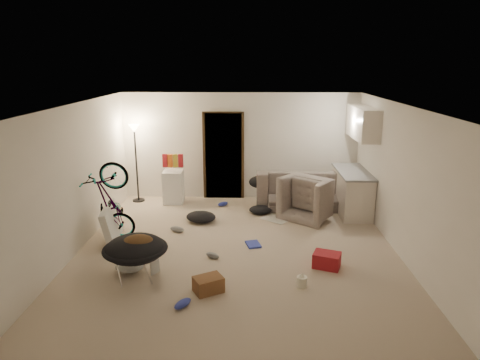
{
  "coord_description": "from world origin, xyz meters",
  "views": [
    {
      "loc": [
        0.2,
        -6.9,
        3.17
      ],
      "look_at": [
        0.04,
        0.6,
        1.09
      ],
      "focal_mm": 32.0,
      "sensor_mm": 36.0,
      "label": 1
    }
  ],
  "objects_px": {
    "bicycle": "(112,219)",
    "juicer": "(302,281)",
    "drink_case_b": "(327,260)",
    "mini_fridge": "(174,187)",
    "drink_case_a": "(208,284)",
    "saucer_chair": "(136,254)",
    "floor_lamp": "(135,146)",
    "tv_box": "(112,224)",
    "kitchen_counter": "(352,192)",
    "sofa": "(302,192)",
    "armchair": "(313,201)"
  },
  "relations": [
    {
      "from": "saucer_chair",
      "to": "drink_case_a",
      "type": "relative_size",
      "value": 2.43
    },
    {
      "from": "floor_lamp",
      "to": "drink_case_a",
      "type": "bearing_deg",
      "value": -63.6
    },
    {
      "from": "bicycle",
      "to": "drink_case_b",
      "type": "relative_size",
      "value": 3.69
    },
    {
      "from": "drink_case_a",
      "to": "juicer",
      "type": "xyz_separation_m",
      "value": [
        1.35,
        0.18,
        -0.02
      ]
    },
    {
      "from": "sofa",
      "to": "tv_box",
      "type": "xyz_separation_m",
      "value": [
        -3.73,
        -2.1,
        0.02
      ]
    },
    {
      "from": "mini_fridge",
      "to": "drink_case_a",
      "type": "bearing_deg",
      "value": -74.0
    },
    {
      "from": "bicycle",
      "to": "kitchen_counter",
      "type": "bearing_deg",
      "value": -69.07
    },
    {
      "from": "floor_lamp",
      "to": "drink_case_b",
      "type": "relative_size",
      "value": 4.37
    },
    {
      "from": "sofa",
      "to": "drink_case_a",
      "type": "relative_size",
      "value": 5.33
    },
    {
      "from": "kitchen_counter",
      "to": "tv_box",
      "type": "relative_size",
      "value": 1.53
    },
    {
      "from": "sofa",
      "to": "mini_fridge",
      "type": "relative_size",
      "value": 2.78
    },
    {
      "from": "floor_lamp",
      "to": "drink_case_a",
      "type": "relative_size",
      "value": 4.58
    },
    {
      "from": "mini_fridge",
      "to": "juicer",
      "type": "relative_size",
      "value": 3.42
    },
    {
      "from": "mini_fridge",
      "to": "drink_case_b",
      "type": "distance_m",
      "value": 4.39
    },
    {
      "from": "sofa",
      "to": "drink_case_b",
      "type": "bearing_deg",
      "value": 90.39
    },
    {
      "from": "drink_case_a",
      "to": "sofa",
      "type": "bearing_deg",
      "value": 36.28
    },
    {
      "from": "kitchen_counter",
      "to": "drink_case_a",
      "type": "distance_m",
      "value": 4.45
    },
    {
      "from": "sofa",
      "to": "armchair",
      "type": "xyz_separation_m",
      "value": [
        0.14,
        -0.71,
        0.02
      ]
    },
    {
      "from": "armchair",
      "to": "mini_fridge",
      "type": "relative_size",
      "value": 1.35
    },
    {
      "from": "armchair",
      "to": "juicer",
      "type": "bearing_deg",
      "value": 117.3
    },
    {
      "from": "floor_lamp",
      "to": "sofa",
      "type": "bearing_deg",
      "value": -2.99
    },
    {
      "from": "bicycle",
      "to": "tv_box",
      "type": "height_order",
      "value": "bicycle"
    },
    {
      "from": "kitchen_counter",
      "to": "floor_lamp",
      "type": "bearing_deg",
      "value": 172.34
    },
    {
      "from": "floor_lamp",
      "to": "tv_box",
      "type": "relative_size",
      "value": 1.85
    },
    {
      "from": "floor_lamp",
      "to": "tv_box",
      "type": "bearing_deg",
      "value": -87.51
    },
    {
      "from": "floor_lamp",
      "to": "saucer_chair",
      "type": "bearing_deg",
      "value": -76.21
    },
    {
      "from": "floor_lamp",
      "to": "armchair",
      "type": "height_order",
      "value": "floor_lamp"
    },
    {
      "from": "sofa",
      "to": "saucer_chair",
      "type": "height_order",
      "value": "saucer_chair"
    },
    {
      "from": "floor_lamp",
      "to": "drink_case_b",
      "type": "distance_m",
      "value": 5.21
    },
    {
      "from": "floor_lamp",
      "to": "juicer",
      "type": "height_order",
      "value": "floor_lamp"
    },
    {
      "from": "floor_lamp",
      "to": "juicer",
      "type": "distance_m",
      "value": 5.32
    },
    {
      "from": "floor_lamp",
      "to": "tv_box",
      "type": "xyz_separation_m",
      "value": [
        0.1,
        -2.3,
        -0.98
      ]
    },
    {
      "from": "kitchen_counter",
      "to": "saucer_chair",
      "type": "relative_size",
      "value": 1.56
    },
    {
      "from": "tv_box",
      "to": "juicer",
      "type": "height_order",
      "value": "tv_box"
    },
    {
      "from": "sofa",
      "to": "juicer",
      "type": "height_order",
      "value": "sofa"
    },
    {
      "from": "saucer_chair",
      "to": "armchair",
      "type": "bearing_deg",
      "value": 42.86
    },
    {
      "from": "bicycle",
      "to": "drink_case_b",
      "type": "height_order",
      "value": "bicycle"
    },
    {
      "from": "drink_case_b",
      "to": "bicycle",
      "type": "bearing_deg",
      "value": -175.04
    },
    {
      "from": "kitchen_counter",
      "to": "saucer_chair",
      "type": "height_order",
      "value": "kitchen_counter"
    },
    {
      "from": "kitchen_counter",
      "to": "armchair",
      "type": "distance_m",
      "value": 0.91
    },
    {
      "from": "bicycle",
      "to": "juicer",
      "type": "xyz_separation_m",
      "value": [
        3.28,
        -1.64,
        -0.31
      ]
    },
    {
      "from": "kitchen_counter",
      "to": "sofa",
      "type": "bearing_deg",
      "value": 155.84
    },
    {
      "from": "kitchen_counter",
      "to": "juicer",
      "type": "height_order",
      "value": "kitchen_counter"
    },
    {
      "from": "sofa",
      "to": "armchair",
      "type": "height_order",
      "value": "armchair"
    },
    {
      "from": "drink_case_b",
      "to": "armchair",
      "type": "bearing_deg",
      "value": 107.36
    },
    {
      "from": "mini_fridge",
      "to": "sofa",
      "type": "bearing_deg",
      "value": -2.34
    },
    {
      "from": "floor_lamp",
      "to": "juicer",
      "type": "bearing_deg",
      "value": -49.2
    },
    {
      "from": "armchair",
      "to": "tv_box",
      "type": "relative_size",
      "value": 1.04
    },
    {
      "from": "tv_box",
      "to": "drink_case_b",
      "type": "bearing_deg",
      "value": -22.4
    },
    {
      "from": "floor_lamp",
      "to": "sofa",
      "type": "relative_size",
      "value": 0.86
    }
  ]
}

